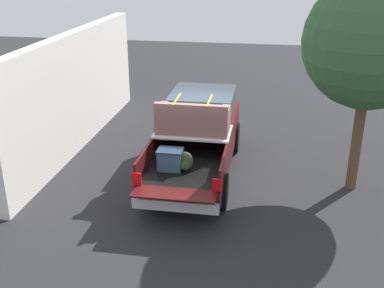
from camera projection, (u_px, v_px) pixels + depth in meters
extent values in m
plane|color=#262628|center=(196.00, 173.00, 12.95)|extent=(40.00, 40.00, 0.00)
cube|color=#470F0F|center=(196.00, 152.00, 12.71)|extent=(5.50, 1.92, 0.44)
cube|color=black|center=(188.00, 162.00, 11.52)|extent=(2.80, 1.80, 0.04)
cube|color=#470F0F|center=(151.00, 151.00, 11.58)|extent=(2.80, 0.06, 0.50)
cube|color=#470F0F|center=(226.00, 156.00, 11.29)|extent=(2.80, 0.06, 0.50)
cube|color=#470F0F|center=(197.00, 133.00, 12.69)|extent=(0.06, 1.80, 0.50)
cube|color=#470F0F|center=(174.00, 194.00, 9.99)|extent=(0.55, 1.80, 0.04)
cube|color=#B2B2B7|center=(193.00, 132.00, 12.04)|extent=(1.25, 1.92, 0.04)
cube|color=#470F0F|center=(203.00, 119.00, 13.76)|extent=(2.30, 1.92, 0.50)
cube|color=#2D3842|center=(203.00, 102.00, 13.47)|extent=(1.94, 1.76, 0.60)
cube|color=#470F0F|center=(209.00, 107.00, 15.02)|extent=(0.40, 1.82, 0.38)
cube|color=#B2B2B7|center=(176.00, 204.00, 10.26)|extent=(0.24, 1.92, 0.24)
cube|color=red|center=(137.00, 179.00, 10.30)|extent=(0.06, 0.20, 0.28)
cube|color=red|center=(217.00, 185.00, 10.03)|extent=(0.06, 0.20, 0.28)
cylinder|color=black|center=(176.00, 134.00, 14.52)|extent=(0.87, 0.30, 0.87)
cylinder|color=black|center=(234.00, 137.00, 14.24)|extent=(0.87, 0.30, 0.87)
cylinder|color=black|center=(148.00, 185.00, 11.32)|extent=(0.87, 0.30, 0.87)
cylinder|color=black|center=(221.00, 191.00, 11.05)|extent=(0.87, 0.30, 0.87)
cube|color=#335170|center=(170.00, 160.00, 11.01)|extent=(0.40, 0.55, 0.44)
cube|color=#23394E|center=(170.00, 151.00, 10.92)|extent=(0.44, 0.59, 0.05)
ellipsoid|color=#384728|center=(185.00, 161.00, 10.95)|extent=(0.20, 0.37, 0.47)
ellipsoid|color=#384728|center=(184.00, 166.00, 10.87)|extent=(0.09, 0.26, 0.21)
cube|color=brown|center=(193.00, 123.00, 11.95)|extent=(0.88, 1.81, 0.42)
cube|color=brown|center=(191.00, 112.00, 11.47)|extent=(0.16, 1.81, 0.40)
cube|color=brown|center=(162.00, 109.00, 12.00)|extent=(0.64, 0.20, 0.22)
cube|color=brown|center=(225.00, 112.00, 11.76)|extent=(0.64, 0.20, 0.22)
cube|color=yellow|center=(177.00, 99.00, 11.78)|extent=(0.98, 0.03, 0.02)
cube|color=yellow|center=(209.00, 100.00, 11.66)|extent=(0.98, 0.03, 0.02)
cube|color=silver|center=(77.00, 90.00, 14.35)|extent=(9.46, 0.36, 3.47)
cylinder|color=brown|center=(357.00, 137.00, 11.64)|extent=(0.26, 0.26, 2.78)
sphere|color=#2E5930|center=(371.00, 42.00, 10.76)|extent=(3.12, 3.12, 3.12)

